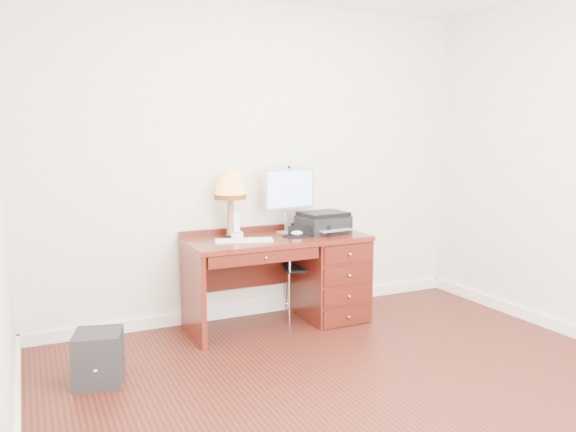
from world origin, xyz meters
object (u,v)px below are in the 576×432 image
printer (323,222)px  chair (310,261)px  phone (237,230)px  monitor (289,193)px  leg_lamp (230,190)px  equipment_box (99,358)px  desk (311,272)px

printer → chair: 0.35m
phone → chair: size_ratio=0.25×
monitor → printer: bearing=-27.7°
leg_lamp → chair: 0.94m
chair → equipment_box: (-1.84, -0.58, -0.34)m
printer → leg_lamp: (-0.81, 0.12, 0.31)m
printer → equipment_box: (-1.96, -0.58, -0.67)m
desk → chair: chair is taller
monitor → chair: bearing=-39.7°
printer → equipment_box: 2.15m
leg_lamp → chair: bearing=-9.0°
monitor → printer: size_ratio=1.28×
desk → equipment_box: size_ratio=4.39×
monitor → phone: size_ratio=2.67×
printer → chair: size_ratio=0.52×
chair → desk: bearing=-79.2°
monitor → phone: bearing=174.4°
phone → equipment_box: phone is taller
desk → chair: (0.01, 0.03, 0.10)m
phone → equipment_box: (-1.20, -0.67, -0.64)m
monitor → equipment_box: (-1.68, -0.68, -0.93)m
desk → printer: 0.44m
desk → equipment_box: desk is taller
printer → equipment_box: size_ratio=1.27×
monitor → phone: 0.57m
desk → phone: phone is taller
monitor → leg_lamp: 0.53m
leg_lamp → phone: (0.04, -0.02, -0.33)m
printer → leg_lamp: leg_lamp is taller
monitor → phone: (-0.49, -0.01, -0.29)m
equipment_box → phone: bearing=43.9°
monitor → leg_lamp: monitor is taller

